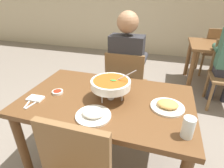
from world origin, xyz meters
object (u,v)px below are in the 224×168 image
object	(u,v)px
chair_diner_main	(126,84)
sauce_dish	(58,92)
chair_bg_right	(215,50)
diner_main	(127,64)
appetizer_plate	(168,106)
curry_bowl	(111,84)
rice_plate	(93,114)
drink_glass	(188,128)
dining_table_far	(222,53)
dining_table_main	(107,109)

from	to	relation	value
chair_diner_main	sauce_dish	size ratio (longest dim) A/B	10.00
chair_bg_right	chair_diner_main	bearing A→B (deg)	-124.90
diner_main	appetizer_plate	distance (m)	0.87
curry_bowl	chair_bg_right	distance (m)	2.82
rice_plate	drink_glass	distance (m)	0.59
diner_main	dining_table_far	world-z (taller)	diner_main
sauce_dish	chair_bg_right	distance (m)	3.07
dining_table_far	chair_bg_right	distance (m)	0.49
chair_bg_right	appetizer_plate	bearing A→B (deg)	-107.78
rice_plate	sauce_dish	distance (m)	0.45
chair_diner_main	appetizer_plate	bearing A→B (deg)	-56.51
chair_diner_main	dining_table_main	bearing A→B (deg)	-90.00
dining_table_main	chair_diner_main	xyz separation A→B (m)	(-0.00, 0.69, -0.11)
chair_diner_main	curry_bowl	distance (m)	0.77
sauce_dish	drink_glass	xyz separation A→B (m)	(0.99, -0.22, 0.05)
chair_diner_main	diner_main	size ratio (longest dim) A/B	0.69
curry_bowl	dining_table_far	bearing A→B (deg)	58.74
diner_main	rice_plate	bearing A→B (deg)	-90.55
curry_bowl	appetizer_plate	xyz separation A→B (m)	(0.43, -0.01, -0.11)
rice_plate	curry_bowl	bearing A→B (deg)	79.87
drink_glass	curry_bowl	bearing A→B (deg)	153.75
diner_main	dining_table_far	bearing A→B (deg)	45.84
diner_main	chair_bg_right	distance (m)	2.21
dining_table_main	curry_bowl	distance (m)	0.24
dining_table_far	chair_bg_right	xyz separation A→B (m)	(0.00, 0.48, -0.09)
chair_diner_main	rice_plate	distance (m)	0.97
diner_main	dining_table_main	bearing A→B (deg)	-90.00
curry_bowl	drink_glass	bearing A→B (deg)	-26.25
chair_diner_main	drink_glass	bearing A→B (deg)	-58.95
drink_glass	chair_bg_right	world-z (taller)	chair_bg_right
appetizer_plate	sauce_dish	size ratio (longest dim) A/B	2.67
drink_glass	chair_bg_right	bearing A→B (deg)	75.96
appetizer_plate	curry_bowl	bearing A→B (deg)	178.85
rice_plate	drink_glass	bearing A→B (deg)	-1.36
chair_diner_main	dining_table_far	xyz separation A→B (m)	(1.27, 1.34, 0.09)
drink_glass	dining_table_far	distance (m)	2.40
appetizer_plate	chair_bg_right	xyz separation A→B (m)	(0.81, 2.52, -0.24)
dining_table_main	appetizer_plate	distance (m)	0.48
drink_glass	chair_bg_right	distance (m)	2.88
curry_bowl	drink_glass	xyz separation A→B (m)	(0.54, -0.27, -0.07)
diner_main	drink_glass	world-z (taller)	diner_main
drink_glass	dining_table_main	bearing A→B (deg)	155.51
diner_main	drink_glass	bearing A→B (deg)	-59.79
curry_bowl	drink_glass	size ratio (longest dim) A/B	2.56
rice_plate	chair_bg_right	bearing A→B (deg)	65.15
chair_diner_main	appetizer_plate	world-z (taller)	chair_diner_main
diner_main	sauce_dish	world-z (taller)	diner_main
appetizer_plate	dining_table_far	xyz separation A→B (m)	(0.80, 2.04, -0.15)
dining_table_main	dining_table_far	distance (m)	2.40
chair_diner_main	chair_bg_right	bearing A→B (deg)	55.10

